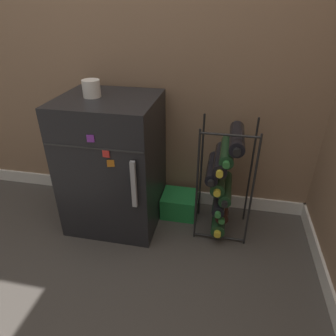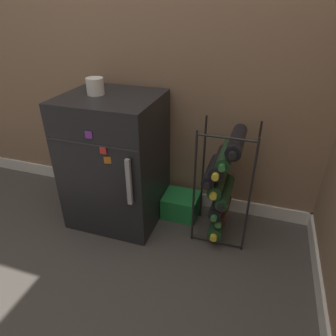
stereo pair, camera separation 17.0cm
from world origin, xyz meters
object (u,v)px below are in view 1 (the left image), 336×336
Objects in this scene: wine_rack at (223,179)px; soda_box at (179,204)px; mini_fridge at (113,164)px; fridge_top_cup at (91,88)px.

wine_rack is 0.39m from soda_box.
soda_box is at bearing 159.66° from wine_rack.
mini_fridge is 0.64m from wine_rack.
wine_rack is at bearing 1.89° from fridge_top_cup.
wine_rack reaches higher than soda_box.
mini_fridge is 0.51m from soda_box.
soda_box is 2.35× the size of fridge_top_cup.
fridge_top_cup is (-0.08, -0.00, 0.44)m from mini_fridge.
fridge_top_cup is (-0.72, -0.02, 0.48)m from wine_rack.
mini_fridge is at bearing 1.46° from fridge_top_cup.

